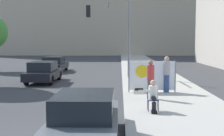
{
  "coord_description": "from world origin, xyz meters",
  "views": [
    {
      "loc": [
        1.99,
        -8.69,
        2.79
      ],
      "look_at": [
        1.59,
        6.83,
        1.44
      ],
      "focal_mm": 50.0,
      "sensor_mm": 36.0,
      "label": 1
    }
  ],
  "objects_px": {
    "car_on_road_nearest": "(43,72)",
    "car_on_road_midblock": "(54,64)",
    "pedestrian_behind": "(166,74)",
    "parked_car_curbside": "(85,118)",
    "seated_protester": "(153,95)",
    "protest_banner": "(152,76)",
    "traffic_light_pole": "(113,26)",
    "jogger_on_sidewalk": "(151,79)"
  },
  "relations": [
    {
      "from": "car_on_road_nearest",
      "to": "car_on_road_midblock",
      "type": "distance_m",
      "value": 7.55
    },
    {
      "from": "pedestrian_behind",
      "to": "car_on_road_nearest",
      "type": "bearing_deg",
      "value": -106.16
    },
    {
      "from": "parked_car_curbside",
      "to": "car_on_road_midblock",
      "type": "bearing_deg",
      "value": 104.2
    },
    {
      "from": "seated_protester",
      "to": "parked_car_curbside",
      "type": "relative_size",
      "value": 0.27
    },
    {
      "from": "protest_banner",
      "to": "car_on_road_nearest",
      "type": "bearing_deg",
      "value": 144.4
    },
    {
      "from": "seated_protester",
      "to": "traffic_light_pole",
      "type": "distance_m",
      "value": 11.43
    },
    {
      "from": "seated_protester",
      "to": "car_on_road_nearest",
      "type": "distance_m",
      "value": 11.21
    },
    {
      "from": "car_on_road_nearest",
      "to": "pedestrian_behind",
      "type": "bearing_deg",
      "value": -32.99
    },
    {
      "from": "jogger_on_sidewalk",
      "to": "traffic_light_pole",
      "type": "relative_size",
      "value": 0.32
    },
    {
      "from": "protest_banner",
      "to": "parked_car_curbside",
      "type": "relative_size",
      "value": 0.57
    },
    {
      "from": "jogger_on_sidewalk",
      "to": "traffic_light_pole",
      "type": "bearing_deg",
      "value": -114.05
    },
    {
      "from": "traffic_light_pole",
      "to": "car_on_road_nearest",
      "type": "relative_size",
      "value": 1.26
    },
    {
      "from": "seated_protester",
      "to": "parked_car_curbside",
      "type": "height_order",
      "value": "parked_car_curbside"
    },
    {
      "from": "parked_car_curbside",
      "to": "car_on_road_nearest",
      "type": "xyz_separation_m",
      "value": [
        -4.2,
        12.42,
        0.01
      ]
    },
    {
      "from": "pedestrian_behind",
      "to": "protest_banner",
      "type": "bearing_deg",
      "value": -75.64
    },
    {
      "from": "traffic_light_pole",
      "to": "car_on_road_midblock",
      "type": "distance_m",
      "value": 8.64
    },
    {
      "from": "jogger_on_sidewalk",
      "to": "traffic_light_pole",
      "type": "height_order",
      "value": "traffic_light_pole"
    },
    {
      "from": "car_on_road_nearest",
      "to": "car_on_road_midblock",
      "type": "relative_size",
      "value": 0.96
    },
    {
      "from": "pedestrian_behind",
      "to": "parked_car_curbside",
      "type": "xyz_separation_m",
      "value": [
        -3.33,
        -7.53,
        -0.43
      ]
    },
    {
      "from": "jogger_on_sidewalk",
      "to": "car_on_road_nearest",
      "type": "distance_m",
      "value": 9.36
    },
    {
      "from": "seated_protester",
      "to": "pedestrian_behind",
      "type": "bearing_deg",
      "value": 67.05
    },
    {
      "from": "car_on_road_nearest",
      "to": "protest_banner",
      "type": "bearing_deg",
      "value": -35.6
    },
    {
      "from": "jogger_on_sidewalk",
      "to": "parked_car_curbside",
      "type": "distance_m",
      "value": 6.21
    },
    {
      "from": "jogger_on_sidewalk",
      "to": "parked_car_curbside",
      "type": "bearing_deg",
      "value": 31.08
    },
    {
      "from": "pedestrian_behind",
      "to": "traffic_light_pole",
      "type": "bearing_deg",
      "value": -139.52
    },
    {
      "from": "traffic_light_pole",
      "to": "parked_car_curbside",
      "type": "height_order",
      "value": "traffic_light_pole"
    },
    {
      "from": "seated_protester",
      "to": "pedestrian_behind",
      "type": "xyz_separation_m",
      "value": [
        1.16,
        4.34,
        0.33
      ]
    },
    {
      "from": "seated_protester",
      "to": "car_on_road_nearest",
      "type": "xyz_separation_m",
      "value": [
        -6.37,
        9.23,
        -0.08
      ]
    },
    {
      "from": "protest_banner",
      "to": "car_on_road_midblock",
      "type": "distance_m",
      "value": 14.52
    },
    {
      "from": "parked_car_curbside",
      "to": "pedestrian_behind",
      "type": "bearing_deg",
      "value": 66.16
    },
    {
      "from": "traffic_light_pole",
      "to": "parked_car_curbside",
      "type": "xyz_separation_m",
      "value": [
        -0.47,
        -14.07,
        -3.17
      ]
    },
    {
      "from": "car_on_road_nearest",
      "to": "parked_car_curbside",
      "type": "bearing_deg",
      "value": -71.34
    },
    {
      "from": "parked_car_curbside",
      "to": "traffic_light_pole",
      "type": "bearing_deg",
      "value": 88.09
    },
    {
      "from": "jogger_on_sidewalk",
      "to": "parked_car_curbside",
      "type": "xyz_separation_m",
      "value": [
        -2.34,
        -5.73,
        -0.38
      ]
    },
    {
      "from": "car_on_road_midblock",
      "to": "car_on_road_nearest",
      "type": "bearing_deg",
      "value": -83.58
    },
    {
      "from": "pedestrian_behind",
      "to": "car_on_road_midblock",
      "type": "relative_size",
      "value": 0.41
    },
    {
      "from": "pedestrian_behind",
      "to": "car_on_road_nearest",
      "type": "height_order",
      "value": "pedestrian_behind"
    },
    {
      "from": "protest_banner",
      "to": "traffic_light_pole",
      "type": "xyz_separation_m",
      "value": [
        -2.11,
        6.5,
        2.84
      ]
    },
    {
      "from": "traffic_light_pole",
      "to": "car_on_road_midblock",
      "type": "relative_size",
      "value": 1.21
    },
    {
      "from": "traffic_light_pole",
      "to": "parked_car_curbside",
      "type": "relative_size",
      "value": 1.28
    },
    {
      "from": "protest_banner",
      "to": "car_on_road_midblock",
      "type": "relative_size",
      "value": 0.54
    },
    {
      "from": "jogger_on_sidewalk",
      "to": "car_on_road_midblock",
      "type": "distance_m",
      "value": 16.0
    }
  ]
}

